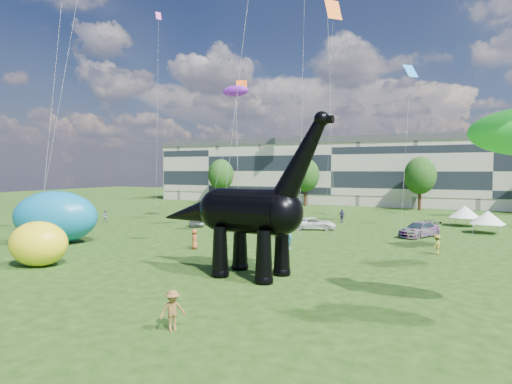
% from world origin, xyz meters
% --- Properties ---
extents(ground, '(220.00, 220.00, 0.00)m').
position_xyz_m(ground, '(0.00, 0.00, 0.00)').
color(ground, '#16330C').
rests_on(ground, ground).
extents(terrace_row, '(78.00, 11.00, 12.00)m').
position_xyz_m(terrace_row, '(-8.00, 62.00, 6.00)').
color(terrace_row, beige).
rests_on(terrace_row, ground).
extents(tree_far_left, '(5.20, 5.20, 9.44)m').
position_xyz_m(tree_far_left, '(-30.00, 53.00, 6.29)').
color(tree_far_left, '#382314').
rests_on(tree_far_left, ground).
extents(tree_mid_left, '(5.20, 5.20, 9.44)m').
position_xyz_m(tree_mid_left, '(-12.00, 53.00, 6.29)').
color(tree_mid_left, '#382314').
rests_on(tree_mid_left, ground).
extents(tree_mid_right, '(5.20, 5.20, 9.44)m').
position_xyz_m(tree_mid_right, '(8.00, 53.00, 6.29)').
color(tree_mid_right, '#382314').
rests_on(tree_mid_right, ground).
extents(dinosaur_sculpture, '(12.94, 3.88, 10.54)m').
position_xyz_m(dinosaur_sculpture, '(0.73, 1.41, 3.98)').
color(dinosaur_sculpture, black).
rests_on(dinosaur_sculpture, ground).
extents(car_silver, '(3.35, 4.55, 1.44)m').
position_xyz_m(car_silver, '(-15.08, 20.81, 0.72)').
color(car_silver, '#B1B1B6').
rests_on(car_silver, ground).
extents(car_grey, '(4.82, 2.68, 1.51)m').
position_xyz_m(car_grey, '(-4.73, 25.09, 0.75)').
color(car_grey, gray).
rests_on(car_grey, ground).
extents(car_white, '(5.41, 3.66, 1.38)m').
position_xyz_m(car_white, '(-1.26, 23.45, 0.69)').
color(car_white, white).
rests_on(car_white, ground).
extents(car_dark, '(4.35, 5.52, 1.49)m').
position_xyz_m(car_dark, '(9.95, 22.77, 0.75)').
color(car_dark, '#595960').
rests_on(car_dark, ground).
extents(gazebo_near, '(3.83, 3.83, 2.42)m').
position_xyz_m(gazebo_near, '(16.40, 28.31, 1.70)').
color(gazebo_near, white).
rests_on(gazebo_near, ground).
extents(gazebo_far, '(4.26, 4.26, 2.46)m').
position_xyz_m(gazebo_far, '(14.33, 33.79, 1.73)').
color(gazebo_far, white).
rests_on(gazebo_far, ground).
extents(gazebo_left, '(3.95, 3.95, 2.40)m').
position_xyz_m(gazebo_left, '(-19.57, 29.53, 1.69)').
color(gazebo_left, white).
rests_on(gazebo_left, ground).
extents(inflatable_teal, '(9.00, 7.42, 4.84)m').
position_xyz_m(inflatable_teal, '(-20.34, 4.80, 2.42)').
color(inflatable_teal, '#0D6E9D').
rests_on(inflatable_teal, ground).
extents(inflatable_yellow, '(4.81, 4.14, 3.18)m').
position_xyz_m(inflatable_yellow, '(-13.47, -2.43, 1.59)').
color(inflatable_yellow, yellow).
rests_on(inflatable_yellow, ground).
extents(visitors, '(48.77, 45.76, 1.89)m').
position_xyz_m(visitors, '(-2.20, 14.03, 0.87)').
color(visitors, '#3D2E68').
rests_on(visitors, ground).
extents(kites, '(60.68, 51.52, 30.95)m').
position_xyz_m(kites, '(15.73, 7.79, 15.87)').
color(kites, red).
rests_on(kites, ground).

